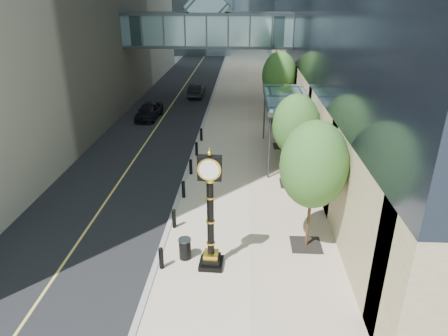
{
  "coord_description": "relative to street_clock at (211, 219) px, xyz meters",
  "views": [
    {
      "loc": [
        0.63,
        -12.57,
        10.65
      ],
      "look_at": [
        -0.27,
        4.77,
        3.07
      ],
      "focal_mm": 32.0,
      "sensor_mm": 36.0,
      "label": 1
    }
  ],
  "objects": [
    {
      "name": "ground",
      "position": [
        0.64,
        -1.27,
        -2.33
      ],
      "size": [
        320.0,
        320.0,
        0.0
      ],
      "primitive_type": "plane",
      "color": "gray",
      "rests_on": "ground"
    },
    {
      "name": "road",
      "position": [
        -6.36,
        38.73,
        -2.32
      ],
      "size": [
        8.0,
        180.0,
        0.02
      ],
      "primitive_type": "cube",
      "color": "black",
      "rests_on": "ground"
    },
    {
      "name": "sidewalk",
      "position": [
        1.64,
        38.73,
        -2.3
      ],
      "size": [
        8.0,
        180.0,
        0.06
      ],
      "primitive_type": "cube",
      "color": "#B9A98E",
      "rests_on": "ground"
    },
    {
      "name": "curb",
      "position": [
        -2.36,
        38.73,
        -2.29
      ],
      "size": [
        0.25,
        180.0,
        0.07
      ],
      "primitive_type": "cube",
      "color": "gray",
      "rests_on": "ground"
    },
    {
      "name": "skywalk",
      "position": [
        -2.36,
        26.73,
        5.38
      ],
      "size": [
        17.0,
        4.2,
        5.8
      ],
      "color": "#45656E",
      "rests_on": "ground"
    },
    {
      "name": "entrance_canopy",
      "position": [
        4.12,
        12.73,
        1.86
      ],
      "size": [
        3.0,
        8.0,
        4.38
      ],
      "color": "#383F44",
      "rests_on": "ground"
    },
    {
      "name": "bollard_row",
      "position": [
        -2.06,
        7.73,
        -1.82
      ],
      "size": [
        0.2,
        16.2,
        0.9
      ],
      "color": "black",
      "rests_on": "sidewalk"
    },
    {
      "name": "street_trees",
      "position": [
        4.24,
        13.48,
        1.5
      ],
      "size": [
        3.0,
        28.57,
        6.16
      ],
      "color": "black",
      "rests_on": "sidewalk"
    },
    {
      "name": "street_clock",
      "position": [
        0.0,
        0.0,
        0.0
      ],
      "size": [
        1.02,
        1.02,
        5.23
      ],
      "rotation": [
        0.0,
        0.0,
        -0.04
      ],
      "color": "black",
      "rests_on": "sidewalk"
    },
    {
      "name": "trash_bin",
      "position": [
        -1.17,
        0.48,
        -1.82
      ],
      "size": [
        0.58,
        0.58,
        0.9
      ],
      "primitive_type": "cylinder",
      "rotation": [
        0.0,
        0.0,
        0.13
      ],
      "color": "black",
      "rests_on": "sidewalk"
    },
    {
      "name": "pedestrian",
      "position": [
        5.13,
        10.28,
        -1.38
      ],
      "size": [
        0.72,
        0.55,
        1.79
      ],
      "primitive_type": "imported",
      "rotation": [
        0.0,
        0.0,
        2.94
      ],
      "color": "beige",
      "rests_on": "sidewalk"
    },
    {
      "name": "car_near",
      "position": [
        -7.52,
        21.64,
        -1.55
      ],
      "size": [
        2.13,
        4.56,
        1.51
      ],
      "primitive_type": "imported",
      "rotation": [
        0.0,
        0.0,
        -0.08
      ],
      "color": "black",
      "rests_on": "road"
    },
    {
      "name": "car_far",
      "position": [
        -4.16,
        30.63,
        -1.59
      ],
      "size": [
        1.62,
        4.41,
        1.44
      ],
      "primitive_type": "imported",
      "rotation": [
        0.0,
        0.0,
        3.12
      ],
      "color": "black",
      "rests_on": "road"
    }
  ]
}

